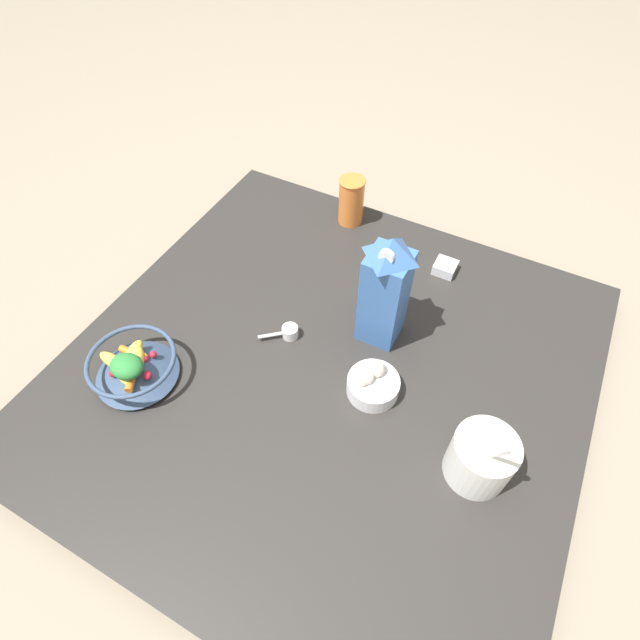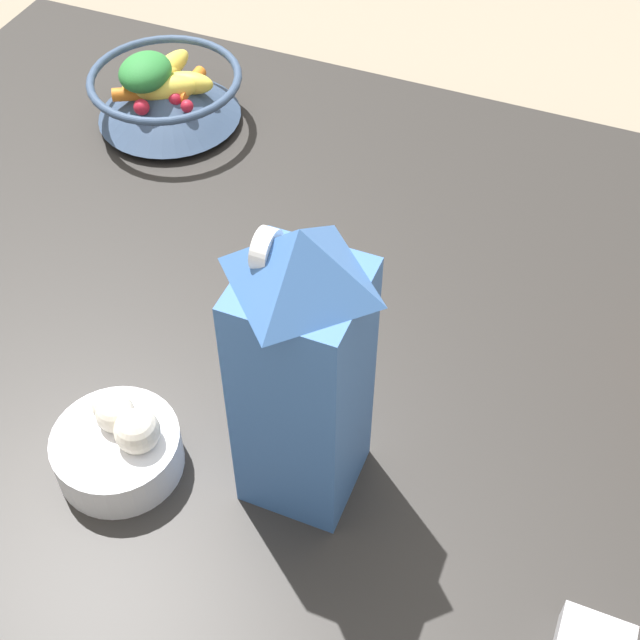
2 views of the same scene
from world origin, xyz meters
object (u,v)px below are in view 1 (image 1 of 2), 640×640
(fruit_bowl, at_px, (133,366))
(drinking_cup, at_px, (351,200))
(garlic_bowl, at_px, (372,383))
(milk_carton, at_px, (385,290))
(yogurt_tub, at_px, (482,457))
(spice_jar, at_px, (445,268))

(fruit_bowl, xyz_separation_m, drinking_cup, (0.18, 0.69, 0.03))
(garlic_bowl, bearing_deg, milk_carton, 107.73)
(yogurt_tub, bearing_deg, fruit_bowl, -169.20)
(milk_carton, relative_size, garlic_bowl, 2.60)
(garlic_bowl, bearing_deg, spice_jar, 87.02)
(yogurt_tub, height_order, garlic_bowl, yogurt_tub)
(milk_carton, xyz_separation_m, yogurt_tub, (0.30, -0.22, -0.08))
(fruit_bowl, bearing_deg, garlic_bowl, 24.09)
(fruit_bowl, xyz_separation_m, spice_jar, (0.48, 0.62, -0.03))
(fruit_bowl, xyz_separation_m, milk_carton, (0.41, 0.36, 0.10))
(fruit_bowl, relative_size, spice_jar, 3.47)
(spice_jar, distance_m, garlic_bowl, 0.41)
(milk_carton, bearing_deg, garlic_bowl, -72.27)
(milk_carton, height_order, yogurt_tub, milk_carton)
(fruit_bowl, distance_m, milk_carton, 0.56)
(drinking_cup, bearing_deg, fruit_bowl, -104.75)
(milk_carton, distance_m, spice_jar, 0.30)
(spice_jar, bearing_deg, drinking_cup, 167.08)
(fruit_bowl, distance_m, spice_jar, 0.79)
(drinking_cup, relative_size, spice_jar, 2.50)
(drinking_cup, distance_m, garlic_bowl, 0.56)
(fruit_bowl, height_order, drinking_cup, drinking_cup)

